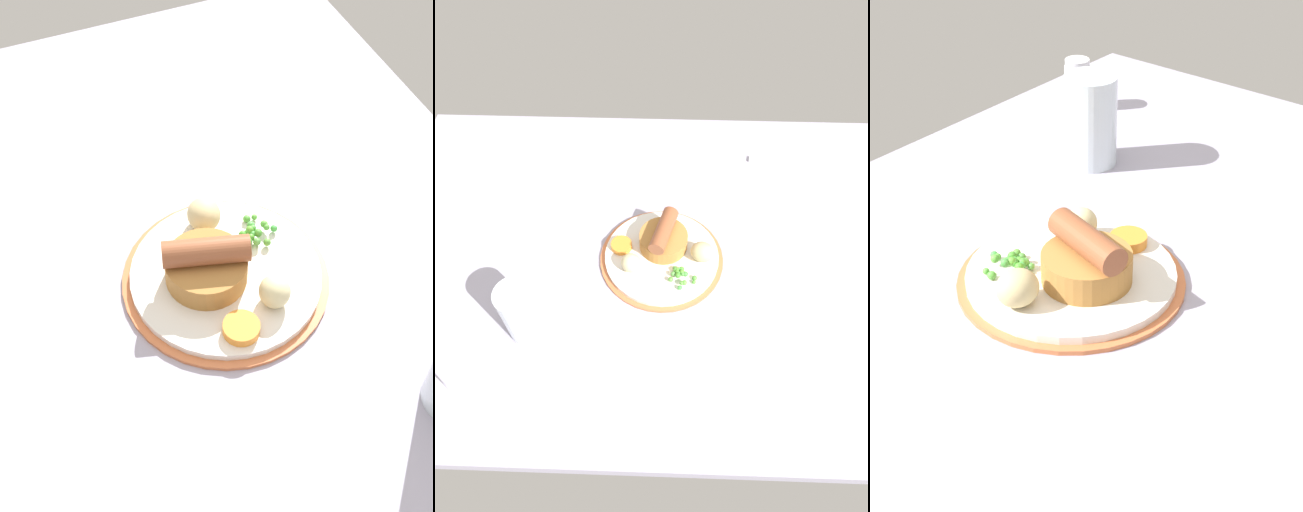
% 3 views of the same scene
% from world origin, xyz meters
% --- Properties ---
extents(dining_table, '(1.10, 0.80, 0.03)m').
position_xyz_m(dining_table, '(0.00, 0.00, 0.01)').
color(dining_table, '#9E99AD').
rests_on(dining_table, ground).
extents(dinner_plate, '(0.23, 0.23, 0.01)m').
position_xyz_m(dinner_plate, '(0.02, -0.02, 0.04)').
color(dinner_plate, '#CC6B3D').
rests_on(dinner_plate, dining_table).
extents(sausage_pudding, '(0.09, 0.10, 0.06)m').
position_xyz_m(sausage_pudding, '(0.02, 0.00, 0.07)').
color(sausage_pudding, '#AD7538').
rests_on(sausage_pudding, dinner_plate).
extents(pea_pile, '(0.05, 0.05, 0.02)m').
position_xyz_m(pea_pile, '(0.05, -0.07, 0.05)').
color(pea_pile, green).
rests_on(pea_pile, dinner_plate).
extents(potato_chunk_0, '(0.05, 0.05, 0.04)m').
position_xyz_m(potato_chunk_0, '(-0.04, -0.06, 0.06)').
color(potato_chunk_0, beige).
rests_on(potato_chunk_0, dinner_plate).
extents(potato_chunk_2, '(0.05, 0.05, 0.04)m').
position_xyz_m(potato_chunk_2, '(0.09, -0.03, 0.06)').
color(potato_chunk_2, '#CCB77F').
rests_on(potato_chunk_2, dinner_plate).
extents(carrot_slice_0, '(0.06, 0.06, 0.01)m').
position_xyz_m(carrot_slice_0, '(-0.06, -0.01, 0.05)').
color(carrot_slice_0, orange).
rests_on(carrot_slice_0, dinner_plate).
extents(drinking_glass, '(0.07, 0.07, 0.12)m').
position_xyz_m(drinking_glass, '(-0.21, -0.18, 0.09)').
color(drinking_glass, silver).
rests_on(drinking_glass, dining_table).
extents(salt_shaker, '(0.04, 0.04, 0.07)m').
position_xyz_m(salt_shaker, '(-0.33, -0.30, 0.07)').
color(salt_shaker, silver).
rests_on(salt_shaker, dining_table).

